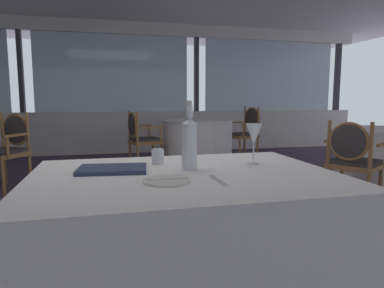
% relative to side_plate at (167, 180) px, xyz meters
% --- Properties ---
extents(ground_plane, '(15.22, 15.22, 0.00)m').
position_rel_side_plate_xyz_m(ground_plane, '(-0.10, 1.41, -0.76)').
color(ground_plane, '#47384C').
extents(window_wall_far, '(10.89, 0.14, 2.64)m').
position_rel_side_plate_xyz_m(window_wall_far, '(-0.10, 5.80, 0.30)').
color(window_wall_far, silver).
rests_on(window_wall_far, ground_plane).
extents(foreground_table, '(1.42, 1.04, 0.75)m').
position_rel_side_plate_xyz_m(foreground_table, '(0.11, 0.15, -0.38)').
color(foreground_table, white).
rests_on(foreground_table, ground_plane).
extents(side_plate, '(0.20, 0.20, 0.01)m').
position_rel_side_plate_xyz_m(side_plate, '(0.00, 0.00, 0.00)').
color(side_plate, silver).
rests_on(side_plate, foreground_table).
extents(butter_knife, '(0.18, 0.03, 0.00)m').
position_rel_side_plate_xyz_m(butter_knife, '(0.00, 0.00, 0.01)').
color(butter_knife, silver).
rests_on(butter_knife, foreground_table).
extents(dinner_fork, '(0.03, 0.19, 0.00)m').
position_rel_side_plate_xyz_m(dinner_fork, '(0.22, -0.03, -0.00)').
color(dinner_fork, silver).
rests_on(dinner_fork, foreground_table).
extents(water_bottle, '(0.08, 0.08, 0.34)m').
position_rel_side_plate_xyz_m(water_bottle, '(0.16, 0.24, 0.13)').
color(water_bottle, white).
rests_on(water_bottle, foreground_table).
extents(wine_glass, '(0.09, 0.09, 0.22)m').
position_rel_side_plate_xyz_m(wine_glass, '(0.52, 0.29, 0.15)').
color(wine_glass, white).
rests_on(wine_glass, foreground_table).
extents(water_tumbler, '(0.07, 0.07, 0.08)m').
position_rel_side_plate_xyz_m(water_tumbler, '(0.02, 0.43, 0.03)').
color(water_tumbler, white).
rests_on(water_tumbler, foreground_table).
extents(menu_book, '(0.35, 0.25, 0.02)m').
position_rel_side_plate_xyz_m(menu_book, '(-0.22, 0.28, 0.01)').
color(menu_book, '#2D3856').
rests_on(menu_book, foreground_table).
extents(background_table_0, '(1.23, 1.23, 0.75)m').
position_rel_side_plate_xyz_m(background_table_0, '(1.27, 4.37, -0.38)').
color(background_table_0, white).
rests_on(background_table_0, ground_plane).
extents(dining_chair_0_0, '(0.56, 0.61, 0.91)m').
position_rel_side_plate_xyz_m(dining_chair_0_0, '(0.26, 4.12, -0.22)').
color(dining_chair_0_0, olive).
rests_on(dining_chair_0_0, ground_plane).
extents(dining_chair_0_1, '(0.56, 0.61, 0.97)m').
position_rel_side_plate_xyz_m(dining_chair_0_1, '(2.29, 4.62, -0.20)').
color(dining_chair_0_1, olive).
rests_on(dining_chair_0_1, ground_plane).
extents(dining_chair_1_1, '(0.65, 0.63, 0.93)m').
position_rel_side_plate_xyz_m(dining_chair_1_1, '(-1.43, 3.18, -0.21)').
color(dining_chair_1_1, olive).
rests_on(dining_chair_1_1, ground_plane).
extents(background_table_3, '(1.05, 1.05, 0.75)m').
position_rel_side_plate_xyz_m(background_table_3, '(2.96, 2.07, -0.38)').
color(background_table_3, white).
rests_on(background_table_3, ground_plane).
extents(dining_chair_3_0, '(0.64, 0.65, 0.89)m').
position_rel_side_plate_xyz_m(dining_chair_3_0, '(2.17, 1.56, -0.23)').
color(dining_chair_3_0, olive).
rests_on(dining_chair_3_0, ground_plane).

